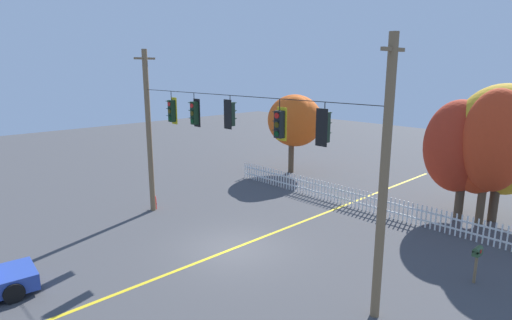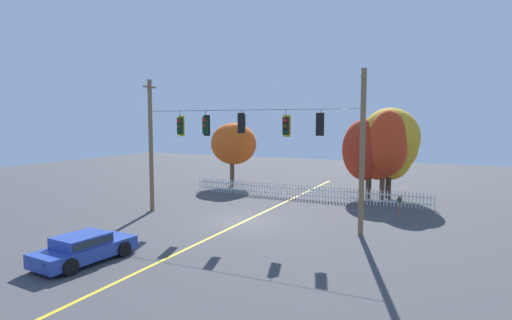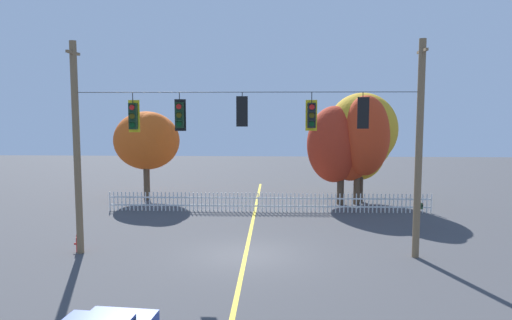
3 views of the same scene
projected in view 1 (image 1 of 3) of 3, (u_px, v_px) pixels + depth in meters
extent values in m
plane|color=#424244|center=(234.00, 248.00, 16.96)|extent=(80.00, 80.00, 0.00)
cube|color=gold|center=(234.00, 248.00, 16.96)|extent=(0.16, 36.00, 0.01)
cylinder|color=brown|center=(149.00, 133.00, 20.67)|extent=(0.26, 0.26, 8.22)
cylinder|color=brown|center=(384.00, 184.00, 11.46)|extent=(0.26, 0.26, 8.22)
cube|color=brown|center=(145.00, 58.00, 19.88)|extent=(0.10, 1.10, 0.10)
cube|color=brown|center=(393.00, 49.00, 10.67)|extent=(0.10, 1.10, 0.10)
cylinder|color=black|center=(232.00, 95.00, 15.59)|extent=(12.83, 0.02, 0.02)
cylinder|color=black|center=(171.00, 96.00, 18.66)|extent=(0.03, 0.03, 0.41)
cube|color=yellow|center=(174.00, 111.00, 18.90)|extent=(0.43, 0.02, 1.23)
cube|color=black|center=(172.00, 111.00, 18.82)|extent=(0.30, 0.24, 0.99)
cylinder|color=red|center=(169.00, 104.00, 18.65)|extent=(0.20, 0.03, 0.20)
cube|color=black|center=(168.00, 101.00, 18.60)|extent=(0.22, 0.12, 0.06)
cylinder|color=#463B09|center=(169.00, 111.00, 18.72)|extent=(0.20, 0.03, 0.20)
cube|color=black|center=(168.00, 109.00, 18.67)|extent=(0.22, 0.12, 0.06)
cylinder|color=#073513|center=(170.00, 118.00, 18.80)|extent=(0.20, 0.03, 0.20)
cube|color=black|center=(169.00, 116.00, 18.74)|extent=(0.22, 0.12, 0.06)
cylinder|color=black|center=(194.00, 97.00, 17.40)|extent=(0.03, 0.03, 0.37)
cube|color=black|center=(197.00, 113.00, 17.63)|extent=(0.43, 0.02, 1.21)
cube|color=black|center=(194.00, 113.00, 17.54)|extent=(0.30, 0.24, 0.97)
cylinder|color=red|center=(192.00, 106.00, 17.38)|extent=(0.20, 0.03, 0.20)
cube|color=black|center=(191.00, 103.00, 17.33)|extent=(0.22, 0.12, 0.06)
cylinder|color=#463B09|center=(192.00, 113.00, 17.45)|extent=(0.20, 0.03, 0.20)
cube|color=black|center=(191.00, 111.00, 17.40)|extent=(0.22, 0.12, 0.06)
cylinder|color=#073513|center=(192.00, 121.00, 17.52)|extent=(0.20, 0.03, 0.20)
cube|color=black|center=(191.00, 118.00, 17.47)|extent=(0.22, 0.12, 0.06)
cylinder|color=black|center=(230.00, 99.00, 15.70)|extent=(0.03, 0.03, 0.26)
cube|color=black|center=(228.00, 114.00, 15.74)|extent=(0.43, 0.02, 1.13)
cube|color=#1E3323|center=(230.00, 114.00, 15.83)|extent=(0.30, 0.24, 0.91)
cylinder|color=red|center=(233.00, 106.00, 15.85)|extent=(0.20, 0.03, 0.20)
cube|color=#1E3323|center=(234.00, 103.00, 15.86)|extent=(0.22, 0.12, 0.06)
cylinder|color=#463B09|center=(233.00, 114.00, 15.92)|extent=(0.20, 0.03, 0.20)
cube|color=#1E3323|center=(234.00, 111.00, 15.93)|extent=(0.22, 0.12, 0.06)
cylinder|color=#073513|center=(233.00, 122.00, 15.99)|extent=(0.20, 0.03, 0.20)
cube|color=#1E3323|center=(234.00, 119.00, 15.99)|extent=(0.22, 0.12, 0.06)
cylinder|color=black|center=(280.00, 105.00, 13.88)|extent=(0.03, 0.03, 0.40)
cube|color=yellow|center=(282.00, 124.00, 14.11)|extent=(0.43, 0.02, 1.16)
cube|color=black|center=(279.00, 124.00, 14.02)|extent=(0.30, 0.24, 0.93)
cylinder|color=red|center=(277.00, 116.00, 13.86)|extent=(0.20, 0.03, 0.20)
cube|color=black|center=(276.00, 112.00, 13.81)|extent=(0.22, 0.12, 0.06)
cylinder|color=#463B09|center=(277.00, 125.00, 13.93)|extent=(0.20, 0.03, 0.20)
cube|color=black|center=(276.00, 121.00, 13.87)|extent=(0.22, 0.12, 0.06)
cylinder|color=#073513|center=(277.00, 134.00, 14.00)|extent=(0.20, 0.03, 0.20)
cube|color=black|center=(276.00, 131.00, 13.94)|extent=(0.22, 0.12, 0.06)
cylinder|color=black|center=(325.00, 107.00, 12.52)|extent=(0.03, 0.03, 0.30)
cube|color=black|center=(322.00, 128.00, 12.57)|extent=(0.43, 0.02, 1.17)
cube|color=#1E3323|center=(324.00, 127.00, 12.66)|extent=(0.30, 0.24, 0.94)
cylinder|color=red|center=(327.00, 117.00, 12.68)|extent=(0.20, 0.03, 0.20)
cube|color=#1E3323|center=(328.00, 113.00, 12.69)|extent=(0.22, 0.12, 0.06)
cylinder|color=#463B09|center=(327.00, 127.00, 12.75)|extent=(0.20, 0.03, 0.20)
cube|color=#1E3323|center=(328.00, 123.00, 12.75)|extent=(0.22, 0.12, 0.06)
cylinder|color=#073513|center=(326.00, 137.00, 12.82)|extent=(0.20, 0.03, 0.20)
cube|color=#1E3323|center=(327.00, 133.00, 12.82)|extent=(0.22, 0.12, 0.06)
cube|color=white|center=(245.00, 170.00, 27.95)|extent=(0.06, 0.04, 1.06)
cube|color=white|center=(247.00, 170.00, 27.80)|extent=(0.06, 0.04, 1.06)
cube|color=white|center=(250.00, 171.00, 27.64)|extent=(0.06, 0.04, 1.06)
cube|color=white|center=(252.00, 172.00, 27.48)|extent=(0.06, 0.04, 1.06)
cube|color=white|center=(254.00, 172.00, 27.32)|extent=(0.06, 0.04, 1.06)
cube|color=white|center=(256.00, 173.00, 27.16)|extent=(0.06, 0.04, 1.06)
cube|color=white|center=(259.00, 173.00, 27.00)|extent=(0.06, 0.04, 1.06)
cube|color=white|center=(261.00, 174.00, 26.84)|extent=(0.06, 0.04, 1.06)
cube|color=white|center=(264.00, 175.00, 26.68)|extent=(0.06, 0.04, 1.06)
cube|color=white|center=(266.00, 175.00, 26.53)|extent=(0.06, 0.04, 1.06)
cube|color=white|center=(268.00, 176.00, 26.37)|extent=(0.06, 0.04, 1.06)
cube|color=white|center=(271.00, 177.00, 26.21)|extent=(0.06, 0.04, 1.06)
cube|color=white|center=(273.00, 177.00, 26.05)|extent=(0.06, 0.04, 1.06)
cube|color=white|center=(276.00, 178.00, 25.89)|extent=(0.06, 0.04, 1.06)
cube|color=white|center=(279.00, 179.00, 25.73)|extent=(0.06, 0.04, 1.06)
cube|color=white|center=(281.00, 179.00, 25.57)|extent=(0.06, 0.04, 1.06)
cube|color=white|center=(284.00, 180.00, 25.41)|extent=(0.06, 0.04, 1.06)
cube|color=white|center=(287.00, 181.00, 25.26)|extent=(0.06, 0.04, 1.06)
cube|color=white|center=(289.00, 181.00, 25.10)|extent=(0.06, 0.04, 1.06)
cube|color=white|center=(292.00, 182.00, 24.94)|extent=(0.06, 0.04, 1.06)
cube|color=white|center=(295.00, 183.00, 24.78)|extent=(0.06, 0.04, 1.06)
cube|color=white|center=(298.00, 184.00, 24.62)|extent=(0.06, 0.04, 1.06)
cube|color=white|center=(300.00, 184.00, 24.46)|extent=(0.06, 0.04, 1.06)
cube|color=white|center=(303.00, 185.00, 24.30)|extent=(0.06, 0.04, 1.06)
cube|color=white|center=(306.00, 186.00, 24.14)|extent=(0.06, 0.04, 1.06)
cube|color=white|center=(309.00, 187.00, 23.99)|extent=(0.06, 0.04, 1.06)
cube|color=white|center=(312.00, 187.00, 23.83)|extent=(0.06, 0.04, 1.06)
cube|color=white|center=(315.00, 188.00, 23.67)|extent=(0.06, 0.04, 1.06)
cube|color=white|center=(318.00, 189.00, 23.51)|extent=(0.06, 0.04, 1.06)
cube|color=white|center=(322.00, 190.00, 23.35)|extent=(0.06, 0.04, 1.06)
cube|color=white|center=(325.00, 191.00, 23.19)|extent=(0.06, 0.04, 1.06)
cube|color=white|center=(328.00, 191.00, 23.03)|extent=(0.06, 0.04, 1.06)
cube|color=white|center=(331.00, 192.00, 22.87)|extent=(0.06, 0.04, 1.06)
cube|color=white|center=(335.00, 193.00, 22.71)|extent=(0.06, 0.04, 1.06)
cube|color=white|center=(338.00, 194.00, 22.56)|extent=(0.06, 0.04, 1.06)
cube|color=white|center=(341.00, 195.00, 22.40)|extent=(0.06, 0.04, 1.06)
cube|color=white|center=(345.00, 196.00, 22.24)|extent=(0.06, 0.04, 1.06)
cube|color=white|center=(348.00, 197.00, 22.08)|extent=(0.06, 0.04, 1.06)
cube|color=white|center=(352.00, 198.00, 21.92)|extent=(0.06, 0.04, 1.06)
cube|color=white|center=(355.00, 199.00, 21.76)|extent=(0.06, 0.04, 1.06)
cube|color=white|center=(359.00, 200.00, 21.60)|extent=(0.06, 0.04, 1.06)
cube|color=white|center=(363.00, 201.00, 21.44)|extent=(0.06, 0.04, 1.06)
cube|color=white|center=(367.00, 202.00, 21.29)|extent=(0.06, 0.04, 1.06)
cube|color=white|center=(370.00, 203.00, 21.13)|extent=(0.06, 0.04, 1.06)
cube|color=white|center=(374.00, 204.00, 20.97)|extent=(0.06, 0.04, 1.06)
cube|color=white|center=(378.00, 205.00, 20.81)|extent=(0.06, 0.04, 1.06)
cube|color=white|center=(382.00, 206.00, 20.65)|extent=(0.06, 0.04, 1.06)
cube|color=white|center=(386.00, 207.00, 20.49)|extent=(0.06, 0.04, 1.06)
cube|color=white|center=(391.00, 208.00, 20.33)|extent=(0.06, 0.04, 1.06)
cube|color=white|center=(395.00, 209.00, 20.17)|extent=(0.06, 0.04, 1.06)
cube|color=white|center=(399.00, 210.00, 20.02)|extent=(0.06, 0.04, 1.06)
cube|color=white|center=(403.00, 211.00, 19.86)|extent=(0.06, 0.04, 1.06)
cube|color=white|center=(408.00, 212.00, 19.70)|extent=(0.06, 0.04, 1.06)
cube|color=white|center=(412.00, 213.00, 19.54)|extent=(0.06, 0.04, 1.06)
cube|color=white|center=(417.00, 215.00, 19.38)|extent=(0.06, 0.04, 1.06)
cube|color=white|center=(421.00, 216.00, 19.22)|extent=(0.06, 0.04, 1.06)
cube|color=white|center=(426.00, 217.00, 19.06)|extent=(0.06, 0.04, 1.06)
cube|color=white|center=(431.00, 218.00, 18.90)|extent=(0.06, 0.04, 1.06)
cube|color=white|center=(436.00, 219.00, 18.75)|extent=(0.06, 0.04, 1.06)
cube|color=white|center=(441.00, 221.00, 18.59)|extent=(0.06, 0.04, 1.06)
cube|color=white|center=(446.00, 222.00, 18.43)|extent=(0.06, 0.04, 1.06)
cube|color=white|center=(451.00, 223.00, 18.27)|extent=(0.06, 0.04, 1.06)
cube|color=white|center=(456.00, 225.00, 18.11)|extent=(0.06, 0.04, 1.06)
cube|color=white|center=(461.00, 226.00, 17.95)|extent=(0.06, 0.04, 1.06)
cube|color=white|center=(467.00, 228.00, 17.79)|extent=(0.06, 0.04, 1.06)
cube|color=white|center=(472.00, 229.00, 17.63)|extent=(0.06, 0.04, 1.06)
cube|color=white|center=(478.00, 230.00, 17.48)|extent=(0.06, 0.04, 1.06)
cube|color=white|center=(483.00, 232.00, 17.32)|extent=(0.06, 0.04, 1.06)
cube|color=white|center=(489.00, 233.00, 17.16)|extent=(0.06, 0.04, 1.06)
cube|color=white|center=(495.00, 235.00, 17.00)|extent=(0.06, 0.04, 1.06)
cube|color=white|center=(501.00, 236.00, 16.84)|extent=(0.06, 0.04, 1.06)
cube|color=white|center=(507.00, 238.00, 16.68)|extent=(0.06, 0.04, 1.06)
cube|color=white|center=(357.00, 203.00, 21.75)|extent=(17.75, 0.03, 0.08)
cube|color=white|center=(358.00, 195.00, 21.65)|extent=(17.75, 0.03, 0.08)
cylinder|color=brown|center=(291.00, 154.00, 29.21)|extent=(0.39, 0.39, 2.74)
ellipsoid|color=#DB5619|center=(295.00, 121.00, 28.97)|extent=(4.14, 3.47, 3.66)
ellipsoid|color=#DB5619|center=(296.00, 118.00, 28.25)|extent=(2.61, 2.36, 3.03)
cylinder|color=#473828|center=(460.00, 197.00, 20.13)|extent=(0.41, 0.41, 2.21)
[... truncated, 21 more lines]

